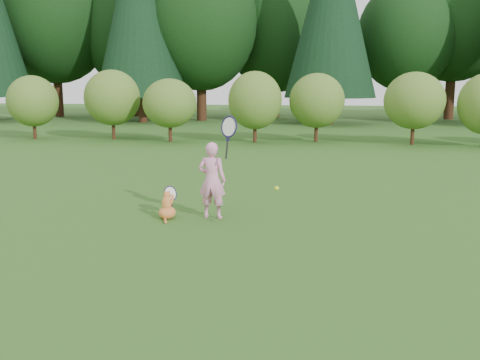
# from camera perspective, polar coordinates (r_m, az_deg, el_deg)

# --- Properties ---
(ground) EXTENTS (100.00, 100.00, 0.00)m
(ground) POSITION_cam_1_polar(r_m,az_deg,el_deg) (8.26, -2.29, -5.72)
(ground) COLOR #2A5517
(ground) RESTS_ON ground
(shrub_row) EXTENTS (28.00, 3.00, 2.80)m
(shrub_row) POSITION_cam_1_polar(r_m,az_deg,el_deg) (20.86, 4.98, 7.81)
(shrub_row) COLOR #476C21
(shrub_row) RESTS_ON ground
(child) EXTENTS (0.75, 0.47, 1.96)m
(child) POSITION_cam_1_polar(r_m,az_deg,el_deg) (9.07, -2.94, 0.17)
(child) COLOR pink
(child) RESTS_ON ground
(cat) EXTENTS (0.36, 0.70, 0.66)m
(cat) POSITION_cam_1_polar(r_m,az_deg,el_deg) (9.20, -7.78, -2.54)
(cat) COLOR orange
(cat) RESTS_ON ground
(tennis_ball) EXTENTS (0.07, 0.07, 0.07)m
(tennis_ball) POSITION_cam_1_polar(r_m,az_deg,el_deg) (7.76, 3.94, -0.89)
(tennis_ball) COLOR #ABD118
(tennis_ball) RESTS_ON ground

